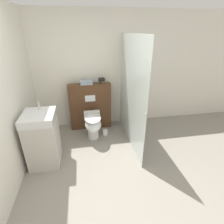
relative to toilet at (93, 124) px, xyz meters
name	(u,v)px	position (x,y,z in m)	size (l,w,h in m)	color
ground_plane	(115,198)	(0.17, -1.51, -0.35)	(12.00, 12.00, 0.00)	gray
wall_back	(96,72)	(0.17, 0.74, 0.90)	(8.00, 0.06, 2.50)	silver
partition_panel	(90,106)	(-0.01, 0.53, 0.18)	(0.92, 0.21, 1.05)	#51331E
shower_glass	(131,93)	(0.73, -0.15, 0.68)	(0.04, 1.71, 2.05)	silver
toilet	(93,124)	(0.00, 0.00, 0.00)	(0.34, 0.59, 0.54)	white
sink_vanity	(43,139)	(-0.87, -0.56, 0.12)	(0.49, 0.54, 1.07)	beige
hair_drier	(102,80)	(0.27, 0.53, 0.78)	(0.15, 0.09, 0.13)	black
folded_towel	(86,82)	(-0.06, 0.52, 0.74)	(0.25, 0.16, 0.09)	#8C9EAD
spare_toilet_roll	(105,132)	(0.27, 0.12, -0.29)	(0.11, 0.11, 0.11)	white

